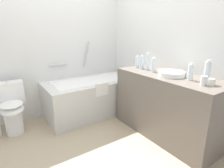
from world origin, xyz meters
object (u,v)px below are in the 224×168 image
Objects in this scene: water_bottle_3 at (153,65)px; water_bottle_4 at (207,72)px; sink_basin at (171,74)px; water_bottle_5 at (137,62)px; bathtub at (92,96)px; drinking_glass_1 at (212,82)px; sink_faucet at (181,72)px; drinking_glass_0 at (204,81)px; water_bottle_2 at (191,72)px; water_bottle_0 at (148,62)px; water_bottle_1 at (142,63)px; toilet at (12,107)px.

water_bottle_3 is 0.73m from water_bottle_4.
sink_basin is 1.71× the size of water_bottle_5.
bathtub reaches higher than drinking_glass_1.
sink_basin is 2.18× the size of sink_faucet.
drinking_glass_0 is (-0.09, -0.03, -0.07)m from water_bottle_4.
water_bottle_5 reaches higher than drinking_glass_1.
bathtub is at bearing 111.90° from sink_basin.
water_bottle_4 is (0.02, -0.18, 0.03)m from water_bottle_2.
water_bottle_1 is at bearing 93.95° from water_bottle_0.
sink_faucet is 0.58× the size of water_bottle_4.
water_bottle_1 is (1.74, -0.76, 0.57)m from toilet.
water_bottle_4 is (-0.15, -0.43, 0.09)m from sink_faucet.
sink_basin is at bearing 83.63° from drinking_glass_0.
water_bottle_2 is at bearing -70.72° from bathtub.
drinking_glass_1 is at bearing 46.38° from toilet.
water_bottle_1 is (-0.01, 0.12, -0.03)m from water_bottle_0.
water_bottle_2 reaches higher than drinking_glass_0.
water_bottle_3 is 1.08× the size of water_bottle_5.
sink_basin is at bearing -87.45° from water_bottle_3.
water_bottle_4 is at bearing -109.29° from sink_faucet.
drinking_glass_1 is (-0.18, -0.51, 0.01)m from sink_faucet.
drinking_glass_0 is at bearing -164.44° from water_bottle_4.
toilet is 4.79× the size of sink_faucet.
bathtub reaches higher than water_bottle_5.
water_bottle_4 is at bearing 48.20° from toilet.
sink_faucet is 0.48m from water_bottle_0.
drinking_glass_1 is at bearing -88.33° from water_bottle_3.
drinking_glass_1 is at bearing -88.85° from sink_basin.
bathtub is 7.59× the size of water_bottle_2.
water_bottle_5 is at bearing 90.96° from water_bottle_4.
water_bottle_4 reaches higher than water_bottle_1.
bathtub reaches higher than water_bottle_0.
water_bottle_4 is at bearing -71.99° from bathtub.
bathtub is 2.15× the size of toilet.
bathtub is 1.24m from toilet.
water_bottle_3 reaches higher than water_bottle_1.
water_bottle_2 is (0.02, -0.25, 0.06)m from sink_basin.
sink_faucet is (1.93, -1.32, 0.51)m from toilet.
sink_faucet is 0.51m from drinking_glass_0.
water_bottle_5 is 1.14m from drinking_glass_0.
water_bottle_5 is at bearing 103.87° from sink_faucet.
sink_basin is at bearing -91.96° from water_bottle_0.
water_bottle_2 is at bearing 50.95° from toilet.
water_bottle_3 is 0.38m from water_bottle_5.
bathtub reaches higher than sink_basin.
water_bottle_1 reaches higher than sink_basin.
water_bottle_1 is 2.62× the size of drinking_glass_1.
drinking_glass_0 is (-0.04, -0.75, -0.05)m from water_bottle_3.
water_bottle_4 is at bearing -85.57° from water_bottle_3.
water_bottle_0 is 1.29× the size of water_bottle_1.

